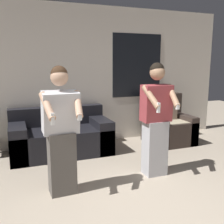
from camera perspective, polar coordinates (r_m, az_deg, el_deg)
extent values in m
cube|color=silver|center=(5.24, -6.31, 7.77)|extent=(6.16, 0.06, 2.70)
cube|color=black|center=(5.60, 5.49, 10.02)|extent=(1.10, 0.01, 1.30)
cube|color=black|center=(4.80, -11.02, -6.26)|extent=(1.73, 0.90, 0.46)
cube|color=black|center=(5.03, -11.85, -0.78)|extent=(1.73, 0.22, 0.34)
cube|color=black|center=(4.72, -19.81, -6.12)|extent=(0.28, 0.90, 0.60)
cube|color=black|center=(4.94, -2.71, -4.72)|extent=(0.28, 0.90, 0.60)
cube|color=#332823|center=(5.45, 12.25, -4.21)|extent=(0.85, 0.81, 0.47)
cube|color=#332823|center=(5.60, 10.77, 1.38)|extent=(0.85, 0.20, 0.51)
cube|color=#332823|center=(5.26, 9.19, -4.06)|extent=(0.18, 0.81, 0.57)
cube|color=#332823|center=(5.62, 15.14, -3.35)|extent=(0.18, 0.81, 0.57)
cube|color=tan|center=(5.36, 12.58, -1.83)|extent=(0.72, 0.64, 0.01)
cube|color=#7A6656|center=(5.40, 12.08, 0.31)|extent=(0.36, 0.14, 0.36)
cube|color=#56514C|center=(3.37, -10.83, -10.82)|extent=(0.33, 0.25, 0.78)
cube|color=silver|center=(3.17, -11.16, -0.08)|extent=(0.44, 0.31, 0.53)
sphere|color=tan|center=(3.11, -11.39, 7.44)|extent=(0.21, 0.21, 0.21)
sphere|color=#3D2819|center=(3.11, -11.45, 8.12)|extent=(0.20, 0.20, 0.20)
cylinder|color=tan|center=(2.97, -13.93, 1.28)|extent=(0.15, 0.36, 0.30)
cube|color=white|center=(2.85, -12.80, -1.50)|extent=(0.04, 0.04, 0.13)
cylinder|color=tan|center=(3.05, -7.41, 1.73)|extent=(0.13, 0.36, 0.30)
cube|color=white|center=(2.92, -7.05, -1.04)|extent=(0.05, 0.04, 0.08)
cube|color=#B2B2B7|center=(3.88, 9.29, -7.68)|extent=(0.31, 0.24, 0.80)
cube|color=#99383D|center=(3.73, 9.62, 1.92)|extent=(0.41, 0.23, 0.52)
sphere|color=#A37A5B|center=(3.68, 9.85, 8.45)|extent=(0.21, 0.21, 0.21)
sphere|color=black|center=(3.69, 9.79, 9.03)|extent=(0.20, 0.20, 0.20)
cylinder|color=#A37A5B|center=(3.50, 8.51, 3.26)|extent=(0.14, 0.36, 0.31)
cube|color=white|center=(3.40, 10.07, 0.92)|extent=(0.04, 0.04, 0.13)
cylinder|color=#A37A5B|center=(3.68, 13.16, 3.46)|extent=(0.14, 0.36, 0.31)
cube|color=white|center=(3.56, 14.08, 1.19)|extent=(0.04, 0.04, 0.08)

